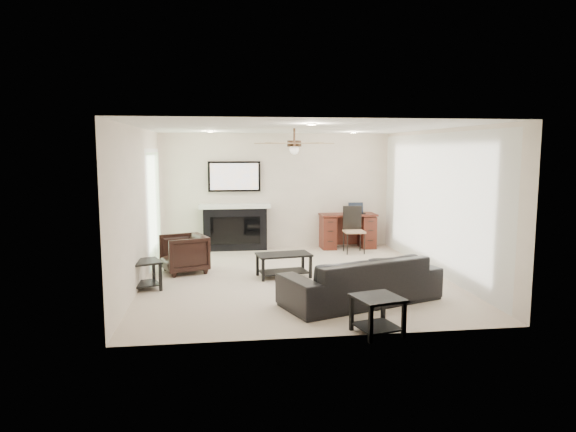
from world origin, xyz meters
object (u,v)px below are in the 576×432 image
(desk, at_px, (348,231))
(fireplace_unit, at_px, (235,206))
(coffee_table, at_px, (284,265))
(sofa, at_px, (361,279))
(armchair, at_px, (184,254))

(desk, bearing_deg, fireplace_unit, 178.32)
(coffee_table, relative_size, desk, 0.74)
(sofa, xyz_separation_m, fireplace_unit, (-1.64, 4.06, 0.62))
(sofa, relative_size, coffee_table, 2.52)
(armchair, height_order, desk, desk)
(coffee_table, xyz_separation_m, desk, (1.71, 2.39, 0.18))
(fireplace_unit, height_order, desk, fireplace_unit)
(sofa, relative_size, fireplace_unit, 1.19)
(armchair, bearing_deg, sofa, 30.40)
(fireplace_unit, relative_size, desk, 1.57)
(coffee_table, distance_m, desk, 2.95)
(coffee_table, height_order, desk, desk)
(sofa, bearing_deg, armchair, -59.32)
(sofa, relative_size, desk, 1.86)
(armchair, bearing_deg, coffee_table, 52.06)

